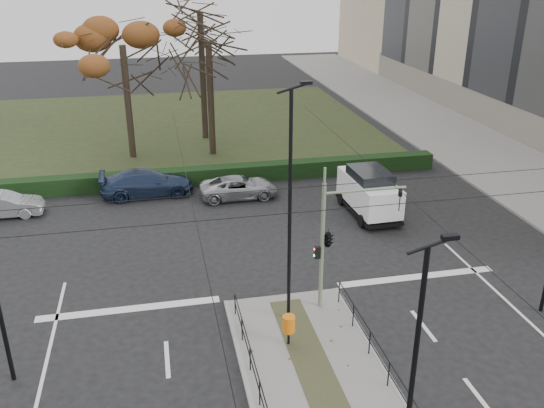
{
  "coord_description": "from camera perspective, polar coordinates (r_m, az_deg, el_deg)",
  "views": [
    {
      "loc": [
        -4.51,
        -14.36,
        12.48
      ],
      "look_at": [
        0.18,
        7.84,
        2.9
      ],
      "focal_mm": 38.0,
      "sensor_mm": 36.0,
      "label": 1
    }
  ],
  "objects": [
    {
      "name": "catenary",
      "position": [
        18.91,
        3.37,
        -5.76
      ],
      "size": [
        20.0,
        34.0,
        6.0
      ],
      "color": "black",
      "rests_on": "ground"
    },
    {
      "name": "bare_tree_center",
      "position": [
        42.86,
        -7.12,
        17.51
      ],
      "size": [
        7.49,
        7.49,
        12.15
      ],
      "color": "black",
      "rests_on": "park"
    },
    {
      "name": "parked_car_third",
      "position": [
        33.79,
        -12.29,
        2.06
      ],
      "size": [
        5.31,
        2.32,
        1.52
      ],
      "primitive_type": "imported",
      "rotation": [
        0.0,
        0.0,
        1.61
      ],
      "color": "#202F4C",
      "rests_on": "ground"
    },
    {
      "name": "sidewalk_east",
      "position": [
        44.52,
        19.1,
        5.44
      ],
      "size": [
        8.0,
        90.0,
        0.14
      ],
      "primitive_type": "cube",
      "color": "slate",
      "rests_on": "ground"
    },
    {
      "name": "streetlamp_median_far",
      "position": [
        19.84,
        1.83,
        -0.4
      ],
      "size": [
        0.74,
        0.15,
        8.84
      ],
      "color": "black",
      "rests_on": "median_island"
    },
    {
      "name": "parked_car_fourth",
      "position": [
        32.82,
        -3.29,
        1.67
      ],
      "size": [
        4.44,
        2.08,
        1.23
      ],
      "primitive_type": "imported",
      "rotation": [
        0.0,
        0.0,
        1.58
      ],
      "color": "#95979C",
      "rests_on": "ground"
    },
    {
      "name": "hedge",
      "position": [
        35.1,
        -13.65,
        2.27
      ],
      "size": [
        38.0,
        1.0,
        1.0
      ],
      "primitive_type": "cube",
      "color": "black",
      "rests_on": "ground"
    },
    {
      "name": "park",
      "position": [
        48.02,
        -13.41,
        7.27
      ],
      "size": [
        38.0,
        26.0,
        0.1
      ],
      "primitive_type": "cube",
      "color": "#263219",
      "rests_on": "ground"
    },
    {
      "name": "bare_tree_near",
      "position": [
        39.0,
        -6.29,
        14.92
      ],
      "size": [
        5.74,
        5.74,
        10.13
      ],
      "color": "black",
      "rests_on": "park"
    },
    {
      "name": "ground",
      "position": [
        19.55,
        4.42,
        -16.85
      ],
      "size": [
        140.0,
        140.0,
        0.0
      ],
      "primitive_type": "plane",
      "color": "black",
      "rests_on": "ground"
    },
    {
      "name": "parked_car_second",
      "position": [
        33.41,
        -25.08,
        -0.09
      ],
      "size": [
        3.99,
        1.4,
        1.31
      ],
      "primitive_type": "imported",
      "rotation": [
        0.0,
        0.0,
        1.57
      ],
      "color": "#95979C",
      "rests_on": "ground"
    },
    {
      "name": "rust_tree",
      "position": [
        39.25,
        -14.61,
        14.97
      ],
      "size": [
        7.83,
        7.83,
        9.81
      ],
      "color": "black",
      "rests_on": "park"
    },
    {
      "name": "litter_bin",
      "position": [
        20.23,
        1.67,
        -11.84
      ],
      "size": [
        0.44,
        0.44,
        1.14
      ],
      "color": "black",
      "rests_on": "median_island"
    },
    {
      "name": "white_van",
      "position": [
        30.8,
        9.59,
        1.27
      ],
      "size": [
        2.27,
        4.74,
        2.48
      ],
      "color": "white",
      "rests_on": "ground"
    },
    {
      "name": "streetlamp_median_near",
      "position": [
        12.96,
        13.58,
        -18.4
      ],
      "size": [
        0.64,
        0.13,
        7.71
      ],
      "color": "black",
      "rests_on": "median_island"
    },
    {
      "name": "traffic_light",
      "position": [
        21.4,
        5.78,
        -3.22
      ],
      "size": [
        3.46,
        1.98,
        5.09
      ],
      "color": "slate",
      "rests_on": "median_island"
    }
  ]
}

